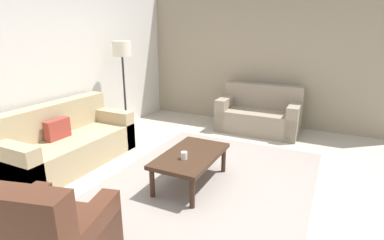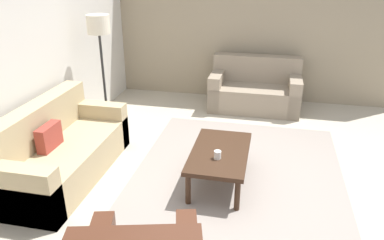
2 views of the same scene
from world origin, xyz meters
name	(u,v)px [view 2 (image 2 of 2)]	position (x,y,z in m)	size (l,w,h in m)	color
ground_plane	(236,182)	(0.00, 0.00, 0.00)	(8.00, 8.00, 0.00)	#B2A893
rear_partition	(19,54)	(0.00, 2.60, 1.40)	(6.00, 0.12, 2.80)	silver
stone_feature_panel	(258,22)	(3.00, 0.00, 1.40)	(0.12, 5.20, 2.80)	gray
area_rug	(236,181)	(0.00, 0.00, 0.00)	(3.37, 2.49, 0.01)	gray
couch_main	(57,153)	(-0.29, 2.12, 0.30)	(1.91, 0.86, 0.88)	tan
couch_loveseat	(255,91)	(2.48, -0.05, 0.30)	(0.82, 1.52, 0.88)	gray
coffee_table	(220,155)	(-0.04, 0.20, 0.36)	(1.10, 0.64, 0.41)	#382316
cup	(218,155)	(-0.22, 0.20, 0.46)	(0.08, 0.08, 0.09)	white
lamp_standing	(100,37)	(1.11, 2.11, 1.41)	(0.32, 0.32, 1.71)	black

